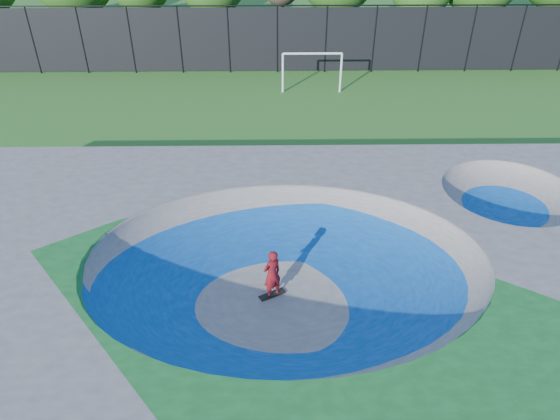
{
  "coord_description": "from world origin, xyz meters",
  "views": [
    {
      "loc": [
        -0.32,
        -10.55,
        9.84
      ],
      "look_at": [
        -0.11,
        3.0,
        1.1
      ],
      "focal_mm": 32.0,
      "sensor_mm": 36.0,
      "label": 1
    }
  ],
  "objects": [
    {
      "name": "skate_deck",
      "position": [
        0.0,
        0.0,
        0.75
      ],
      "size": [
        22.0,
        14.0,
        1.5
      ],
      "primitive_type": "cube",
      "color": "gray",
      "rests_on": "ground"
    },
    {
      "name": "fence",
      "position": [
        0.0,
        21.0,
        2.1
      ],
      "size": [
        48.09,
        0.09,
        4.04
      ],
      "color": "black",
      "rests_on": "ground"
    },
    {
      "name": "soccer_goal",
      "position": [
        1.9,
        17.26,
        1.56
      ],
      "size": [
        3.4,
        0.12,
        2.25
      ],
      "color": "white",
      "rests_on": "ground"
    },
    {
      "name": "ground",
      "position": [
        0.0,
        0.0,
        0.0
      ],
      "size": [
        120.0,
        120.0,
        0.0
      ],
      "primitive_type": "plane",
      "color": "#2A661C",
      "rests_on": "ground"
    },
    {
      "name": "skater",
      "position": [
        -0.38,
        0.18,
        0.79
      ],
      "size": [
        0.69,
        0.64,
        1.57
      ],
      "primitive_type": "imported",
      "rotation": [
        0.0,
        0.0,
        3.75
      ],
      "color": "red",
      "rests_on": "ground"
    },
    {
      "name": "skateboard",
      "position": [
        -0.38,
        0.18,
        0.03
      ],
      "size": [
        0.79,
        0.56,
        0.05
      ],
      "primitive_type": "cube",
      "rotation": [
        0.0,
        0.0,
        0.49
      ],
      "color": "black",
      "rests_on": "ground"
    }
  ]
}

